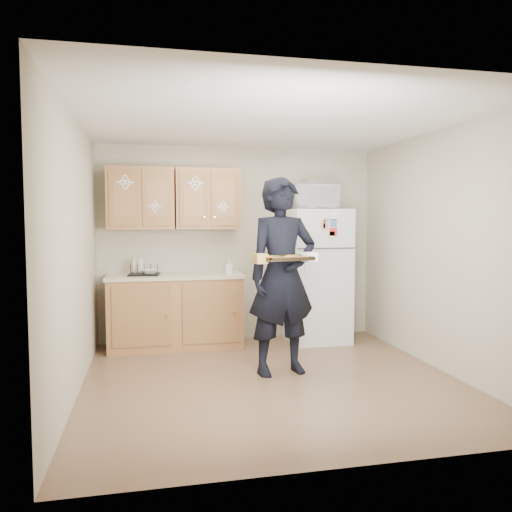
# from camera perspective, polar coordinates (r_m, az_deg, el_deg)

# --- Properties ---
(floor) EXTENTS (3.60, 3.60, 0.00)m
(floor) POSITION_cam_1_polar(r_m,az_deg,el_deg) (5.04, 1.79, -13.92)
(floor) COLOR brown
(floor) RESTS_ON ground
(ceiling) EXTENTS (3.60, 3.60, 0.00)m
(ceiling) POSITION_cam_1_polar(r_m,az_deg,el_deg) (4.89, 1.86, 15.20)
(ceiling) COLOR white
(ceiling) RESTS_ON wall_back
(wall_back) EXTENTS (3.60, 0.04, 2.50)m
(wall_back) POSITION_cam_1_polar(r_m,az_deg,el_deg) (6.56, -1.97, 1.39)
(wall_back) COLOR #B4AB92
(wall_back) RESTS_ON floor
(wall_front) EXTENTS (3.60, 0.04, 2.50)m
(wall_front) POSITION_cam_1_polar(r_m,az_deg,el_deg) (3.09, 9.89, -1.68)
(wall_front) COLOR #B4AB92
(wall_front) RESTS_ON floor
(wall_left) EXTENTS (0.04, 3.60, 2.50)m
(wall_left) POSITION_cam_1_polar(r_m,az_deg,el_deg) (4.71, -19.97, 0.09)
(wall_left) COLOR #B4AB92
(wall_left) RESTS_ON floor
(wall_right) EXTENTS (0.04, 3.60, 2.50)m
(wall_right) POSITION_cam_1_polar(r_m,az_deg,el_deg) (5.52, 20.27, 0.64)
(wall_right) COLOR #B4AB92
(wall_right) RESTS_ON floor
(refrigerator) EXTENTS (0.75, 0.70, 1.70)m
(refrigerator) POSITION_cam_1_polar(r_m,az_deg,el_deg) (6.47, 6.93, -2.22)
(refrigerator) COLOR silver
(refrigerator) RESTS_ON floor
(base_cabinet) EXTENTS (1.60, 0.60, 0.86)m
(base_cabinet) POSITION_cam_1_polar(r_m,az_deg,el_deg) (6.24, -9.18, -6.38)
(base_cabinet) COLOR #955F33
(base_cabinet) RESTS_ON floor
(countertop) EXTENTS (1.64, 0.64, 0.04)m
(countertop) POSITION_cam_1_polar(r_m,az_deg,el_deg) (6.18, -9.23, -2.27)
(countertop) COLOR beige
(countertop) RESTS_ON base_cabinet
(upper_cab_left) EXTENTS (0.80, 0.33, 0.75)m
(upper_cab_left) POSITION_cam_1_polar(r_m,az_deg,el_deg) (6.27, -13.06, 6.42)
(upper_cab_left) COLOR #955F33
(upper_cab_left) RESTS_ON wall_back
(upper_cab_right) EXTENTS (0.80, 0.33, 0.75)m
(upper_cab_right) POSITION_cam_1_polar(r_m,az_deg,el_deg) (6.31, -5.55, 6.49)
(upper_cab_right) COLOR #955F33
(upper_cab_right) RESTS_ON wall_back
(cereal_box) EXTENTS (0.20, 0.07, 0.32)m
(cereal_box) POSITION_cam_1_polar(r_m,az_deg,el_deg) (6.98, 10.26, -7.53)
(cereal_box) COLOR #ECAC53
(cereal_box) RESTS_ON floor
(person) EXTENTS (0.80, 0.59, 1.99)m
(person) POSITION_cam_1_polar(r_m,az_deg,el_deg) (5.05, 3.03, -2.32)
(person) COLOR black
(person) RESTS_ON floor
(baking_tray) EXTENTS (0.51, 0.41, 0.04)m
(baking_tray) POSITION_cam_1_polar(r_m,az_deg,el_deg) (4.73, 3.37, -0.32)
(baking_tray) COLOR black
(baking_tray) RESTS_ON person
(pizza_front_left) EXTENTS (0.15, 0.15, 0.02)m
(pizza_front_left) POSITION_cam_1_polar(r_m,az_deg,el_deg) (4.61, 2.58, -0.22)
(pizza_front_left) COLOR orange
(pizza_front_left) RESTS_ON baking_tray
(pizza_front_right) EXTENTS (0.15, 0.15, 0.02)m
(pizza_front_right) POSITION_cam_1_polar(r_m,az_deg,el_deg) (4.71, 4.95, -0.14)
(pizza_front_right) COLOR orange
(pizza_front_right) RESTS_ON baking_tray
(pizza_back_left) EXTENTS (0.15, 0.15, 0.02)m
(pizza_back_left) POSITION_cam_1_polar(r_m,az_deg,el_deg) (4.75, 1.81, -0.09)
(pizza_back_left) COLOR orange
(pizza_back_left) RESTS_ON baking_tray
(pizza_back_right) EXTENTS (0.15, 0.15, 0.02)m
(pizza_back_right) POSITION_cam_1_polar(r_m,az_deg,el_deg) (4.84, 4.13, -0.02)
(pizza_back_right) COLOR orange
(pizza_back_right) RESTS_ON baking_tray
(microwave) EXTENTS (0.58, 0.42, 0.31)m
(microwave) POSITION_cam_1_polar(r_m,az_deg,el_deg) (6.38, 6.82, 6.70)
(microwave) COLOR silver
(microwave) RESTS_ON refrigerator
(foil_pan) EXTENTS (0.33, 0.25, 0.07)m
(foil_pan) POSITION_cam_1_polar(r_m,az_deg,el_deg) (6.43, 6.87, 8.34)
(foil_pan) COLOR silver
(foil_pan) RESTS_ON microwave
(dish_rack) EXTENTS (0.39, 0.31, 0.14)m
(dish_rack) POSITION_cam_1_polar(r_m,az_deg,el_deg) (6.15, -12.66, -1.49)
(dish_rack) COLOR black
(dish_rack) RESTS_ON countertop
(bowl) EXTENTS (0.24, 0.24, 0.05)m
(bowl) POSITION_cam_1_polar(r_m,az_deg,el_deg) (6.15, -12.08, -1.74)
(bowl) COLOR silver
(bowl) RESTS_ON dish_rack
(soap_bottle) EXTENTS (0.10, 0.10, 0.18)m
(soap_bottle) POSITION_cam_1_polar(r_m,az_deg,el_deg) (6.13, -3.07, -1.26)
(soap_bottle) COLOR silver
(soap_bottle) RESTS_ON countertop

